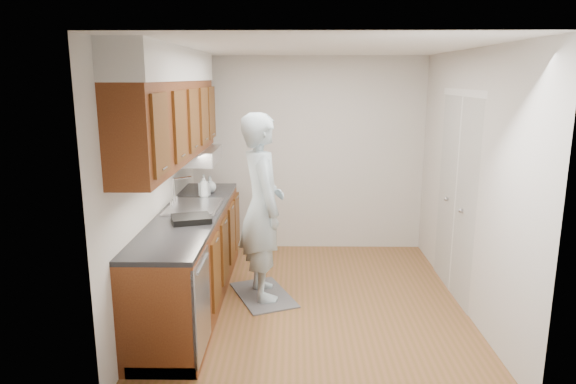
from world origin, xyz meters
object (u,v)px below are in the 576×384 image
object	(u,v)px
person	(262,195)
soap_bottle_c	(210,184)
soap_bottle_b	(204,186)
dish_rack	(191,219)
soap_bottle_a	(204,186)

from	to	relation	value
person	soap_bottle_c	bearing A→B (deg)	25.07
soap_bottle_b	dish_rack	xyz separation A→B (m)	(0.06, -1.06, -0.08)
soap_bottle_a	soap_bottle_b	size ratio (longest dim) A/B	1.21
soap_bottle_b	person	bearing A→B (deg)	-40.33
person	soap_bottle_b	distance (m)	0.90
soap_bottle_a	soap_bottle_c	distance (m)	0.27
soap_bottle_b	soap_bottle_c	bearing A→B (deg)	78.39
soap_bottle_b	soap_bottle_c	distance (m)	0.16
soap_bottle_c	soap_bottle_a	bearing A→B (deg)	-93.50
person	soap_bottle_c	distance (m)	0.99
person	soap_bottle_b	world-z (taller)	person
soap_bottle_c	dish_rack	bearing A→B (deg)	-88.75
person	soap_bottle_a	xyz separation A→B (m)	(-0.67, 0.47, -0.02)
person	soap_bottle_a	world-z (taller)	person
soap_bottle_a	soap_bottle_b	xyz separation A→B (m)	(-0.02, 0.11, -0.02)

